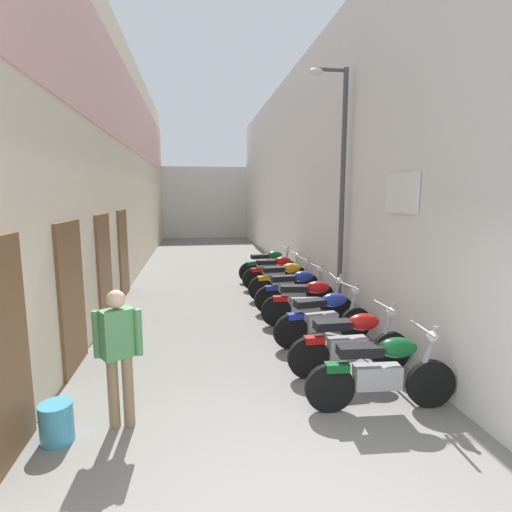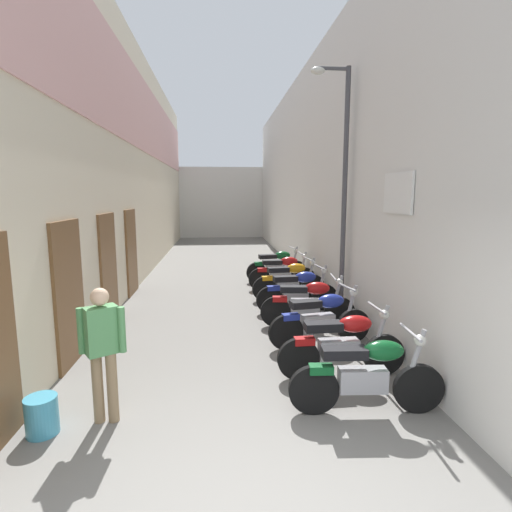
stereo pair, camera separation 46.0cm
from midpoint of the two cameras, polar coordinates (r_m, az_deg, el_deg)
ground_plane at (r=11.63m, az=-6.54°, el=-4.07°), size 37.33×37.33×0.00m
building_left at (r=13.49m, az=-18.83°, el=12.31°), size 0.45×21.33×6.97m
building_right at (r=13.70m, az=4.36°, el=11.46°), size 0.45×21.33×6.44m
building_far_end at (r=25.00m, az=-7.91°, el=7.61°), size 7.95×2.00×4.18m
motorcycle_nearest at (r=5.11m, az=15.09°, el=-15.53°), size 1.85×0.58×1.04m
motorcycle_second at (r=5.93m, az=11.29°, el=-11.91°), size 1.85×0.58×1.04m
motorcycle_third at (r=7.00m, az=7.92°, el=-8.57°), size 1.84×0.58×1.04m
motorcycle_fourth at (r=7.92m, az=5.84°, el=-6.47°), size 1.85×0.58×1.04m
motorcycle_fifth at (r=8.88m, az=4.18°, el=-4.76°), size 1.85×0.58×1.04m
motorcycle_sixth at (r=9.89m, az=2.81°, el=-3.34°), size 1.85×0.58×1.04m
motorcycle_seventh at (r=10.89m, az=1.70°, el=-2.20°), size 1.85×0.58×1.04m
motorcycle_eighth at (r=11.91m, az=0.78°, el=-1.24°), size 1.84×0.58×1.04m
pedestrian_by_doorway at (r=4.78m, az=-21.78°, el=-12.21°), size 0.52×0.35×1.57m
water_jug_near_door at (r=5.09m, az=-29.14°, el=-20.11°), size 0.34×0.34×0.42m
street_lamp at (r=8.26m, az=10.17°, el=10.90°), size 0.79×0.18×5.00m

